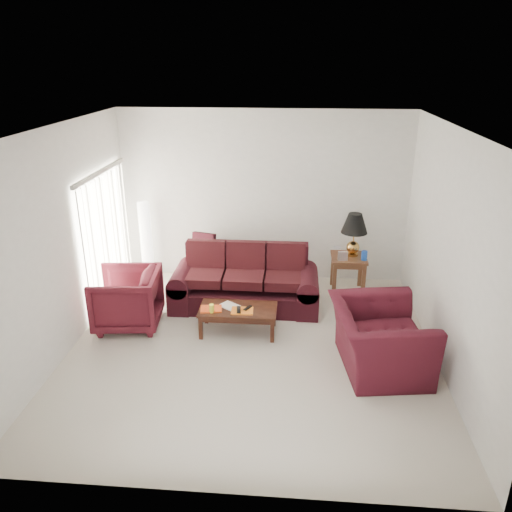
{
  "coord_description": "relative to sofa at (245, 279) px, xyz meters",
  "views": [
    {
      "loc": [
        0.56,
        -5.95,
        3.78
      ],
      "look_at": [
        0.0,
        0.85,
        1.05
      ],
      "focal_mm": 35.0,
      "sensor_mm": 36.0,
      "label": 1
    }
  ],
  "objects": [
    {
      "name": "remote_a",
      "position": [
        0.01,
        -0.94,
        -0.06
      ],
      "size": [
        0.08,
        0.19,
        0.02
      ],
      "primitive_type": "cube",
      "rotation": [
        0.0,
        0.0,
        0.12
      ],
      "color": "black",
      "rests_on": "coffee_table"
    },
    {
      "name": "blinds",
      "position": [
        -2.2,
        0.03,
        0.6
      ],
      "size": [
        0.1,
        2.0,
        2.16
      ],
      "primitive_type": "cube",
      "color": "silver",
      "rests_on": "ground"
    },
    {
      "name": "blue_canister",
      "position": [
        1.94,
        0.56,
        0.24
      ],
      "size": [
        0.11,
        0.11,
        0.16
      ],
      "primitive_type": "cylinder",
      "rotation": [
        0.0,
        0.0,
        0.17
      ],
      "color": "#1B4BB4",
      "rests_on": "end_table"
    },
    {
      "name": "throw_pillow",
      "position": [
        -0.81,
        0.83,
        0.25
      ],
      "size": [
        0.45,
        0.3,
        0.42
      ],
      "primitive_type": "cube",
      "rotation": [
        -0.21,
        0.0,
        -0.27
      ],
      "color": "black",
      "rests_on": "sofa"
    },
    {
      "name": "clock",
      "position": [
        1.58,
        0.52,
        0.24
      ],
      "size": [
        0.16,
        0.07,
        0.15
      ],
      "primitive_type": "cube",
      "rotation": [
        0.0,
        0.0,
        0.13
      ],
      "color": "white",
      "rests_on": "end_table"
    },
    {
      "name": "armchair_left",
      "position": [
        -1.68,
        -0.77,
        -0.05
      ],
      "size": [
        1.04,
        1.02,
        0.87
      ],
      "primitive_type": "imported",
      "rotation": [
        0.0,
        0.0,
        -1.47
      ],
      "color": "#451019",
      "rests_on": "ground"
    },
    {
      "name": "table_lamp",
      "position": [
        1.76,
        0.76,
        0.53
      ],
      "size": [
        0.51,
        0.51,
        0.74
      ],
      "primitive_type": null,
      "rotation": [
        0.0,
        0.0,
        0.17
      ],
      "color": "#B27D37",
      "rests_on": "end_table"
    },
    {
      "name": "magazine_white",
      "position": [
        -0.14,
        -0.79,
        -0.08
      ],
      "size": [
        0.34,
        0.32,
        0.02
      ],
      "primitive_type": "cube",
      "rotation": [
        0.0,
        0.0,
        -0.63
      ],
      "color": "white",
      "rests_on": "coffee_table"
    },
    {
      "name": "yellow_glass",
      "position": [
        -0.37,
        -0.99,
        -0.03
      ],
      "size": [
        0.09,
        0.09,
        0.12
      ],
      "primitive_type": "cylinder",
      "rotation": [
        0.0,
        0.0,
        -0.41
      ],
      "color": "yellow",
      "rests_on": "coffee_table"
    },
    {
      "name": "remote_b",
      "position": [
        0.13,
        -0.87,
        -0.06
      ],
      "size": [
        0.12,
        0.16,
        0.02
      ],
      "primitive_type": "cube",
      "rotation": [
        0.0,
        0.0,
        -0.52
      ],
      "color": "black",
      "rests_on": "coffee_table"
    },
    {
      "name": "picture_frame",
      "position": [
        1.51,
        0.91,
        0.24
      ],
      "size": [
        0.15,
        0.17,
        0.05
      ],
      "primitive_type": "cube",
      "rotation": [
        1.36,
        0.0,
        -0.09
      ],
      "color": "silver",
      "rests_on": "end_table"
    },
    {
      "name": "coffee_table",
      "position": [
        -0.01,
        -0.84,
        -0.28
      ],
      "size": [
        1.25,
        0.92,
        0.39
      ],
      "primitive_type": null,
      "rotation": [
        0.0,
        0.0,
        0.37
      ],
      "color": "black",
      "rests_on": "ground"
    },
    {
      "name": "floor_lamp",
      "position": [
        -1.86,
        0.93,
        0.25
      ],
      "size": [
        0.28,
        0.28,
        1.46
      ],
      "primitive_type": null,
      "rotation": [
        0.0,
        0.0,
        -0.23
      ],
      "color": "white",
      "rests_on": "ground"
    },
    {
      "name": "floor",
      "position": [
        0.22,
        -1.27,
        -0.48
      ],
      "size": [
        5.0,
        5.0,
        0.0
      ],
      "primitive_type": "plane",
      "color": "silver",
      "rests_on": "ground"
    },
    {
      "name": "magazine_orange",
      "position": [
        0.06,
        -0.93,
        -0.08
      ],
      "size": [
        0.32,
        0.24,
        0.02
      ],
      "primitive_type": "cube",
      "rotation": [
        0.0,
        0.0,
        0.04
      ],
      "color": "orange",
      "rests_on": "coffee_table"
    },
    {
      "name": "armchair_right",
      "position": [
        1.9,
        -1.58,
        -0.06
      ],
      "size": [
        1.31,
        1.45,
        0.85
      ],
      "primitive_type": "imported",
      "rotation": [
        0.0,
        0.0,
        1.71
      ],
      "color": "#3C0D17",
      "rests_on": "ground"
    },
    {
      "name": "end_table",
      "position": [
        1.7,
        0.7,
        -0.16
      ],
      "size": [
        0.59,
        0.59,
        0.64
      ],
      "primitive_type": null,
      "rotation": [
        0.0,
        0.0,
        0.0
      ],
      "color": "#471E18",
      "rests_on": "ground"
    },
    {
      "name": "magazine_red",
      "position": [
        -0.39,
        -0.91,
        -0.08
      ],
      "size": [
        0.33,
        0.27,
        0.02
      ],
      "primitive_type": "cube",
      "rotation": [
        0.0,
        0.0,
        0.15
      ],
      "color": "#D04314",
      "rests_on": "coffee_table"
    },
    {
      "name": "sofa",
      "position": [
        0.0,
        0.0,
        0.0
      ],
      "size": [
        2.43,
        1.22,
        0.96
      ],
      "primitive_type": null,
      "rotation": [
        0.0,
        0.0,
        -0.09
      ],
      "color": "black",
      "rests_on": "ground"
    }
  ]
}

